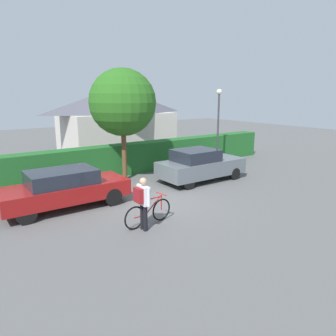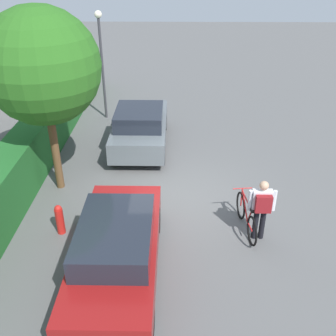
# 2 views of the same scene
# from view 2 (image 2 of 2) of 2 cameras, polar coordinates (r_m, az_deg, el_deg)

# --- Properties ---
(ground_plane) EXTENTS (60.00, 60.00, 0.00)m
(ground_plane) POSITION_cam_2_polar(r_m,az_deg,el_deg) (11.28, 1.20, -4.08)
(ground_plane) COLOR #585858
(hedge_row) EXTENTS (20.72, 0.90, 1.51)m
(hedge_row) POSITION_cam_2_polar(r_m,az_deg,el_deg) (11.74, -21.17, -0.52)
(hedge_row) COLOR #1F5D25
(hedge_row) RESTS_ON ground
(parked_car_near) EXTENTS (4.37, 1.70, 1.39)m
(parked_car_near) POSITION_cam_2_polar(r_m,az_deg,el_deg) (8.45, -7.46, -11.41)
(parked_car_near) COLOR maroon
(parked_car_near) RESTS_ON ground
(parked_car_far) EXTENTS (4.11, 1.79, 1.49)m
(parked_car_far) POSITION_cam_2_polar(r_m,az_deg,el_deg) (13.81, -4.04, 6.01)
(parked_car_far) COLOR slate
(parked_car_far) RESTS_ON ground
(bicycle) EXTENTS (1.78, 0.50, 0.90)m
(bicycle) POSITION_cam_2_polar(r_m,az_deg,el_deg) (10.00, 11.29, -6.93)
(bicycle) COLOR black
(bicycle) RESTS_ON ground
(person_rider) EXTENTS (0.35, 0.66, 1.61)m
(person_rider) POSITION_cam_2_polar(r_m,az_deg,el_deg) (9.44, 13.46, -5.33)
(person_rider) COLOR black
(person_rider) RESTS_ON ground
(street_lamp) EXTENTS (0.28, 0.28, 4.20)m
(street_lamp) POSITION_cam_2_polar(r_m,az_deg,el_deg) (15.97, -9.69, 16.37)
(street_lamp) COLOR #38383D
(street_lamp) RESTS_ON ground
(tree_kerbside) EXTENTS (3.02, 3.02, 5.10)m
(tree_kerbside) POSITION_cam_2_polar(r_m,az_deg,el_deg) (10.75, -17.82, 13.79)
(tree_kerbside) COLOR brown
(tree_kerbside) RESTS_ON ground
(fire_hydrant) EXTENTS (0.20, 0.20, 0.81)m
(fire_hydrant) POSITION_cam_2_polar(r_m,az_deg,el_deg) (10.06, -15.46, -7.15)
(fire_hydrant) COLOR red
(fire_hydrant) RESTS_ON ground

